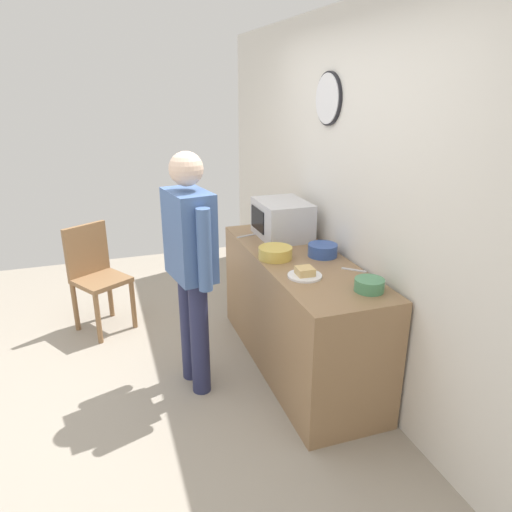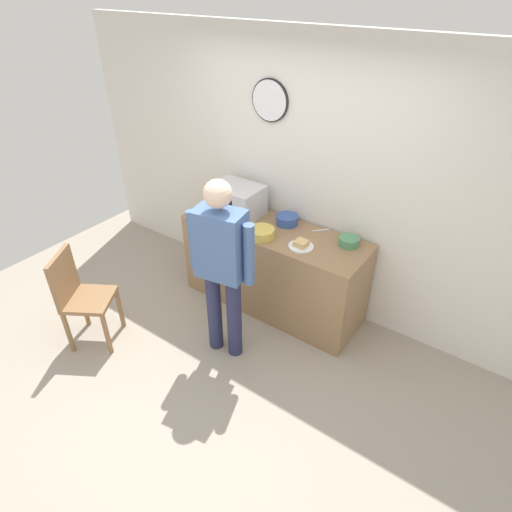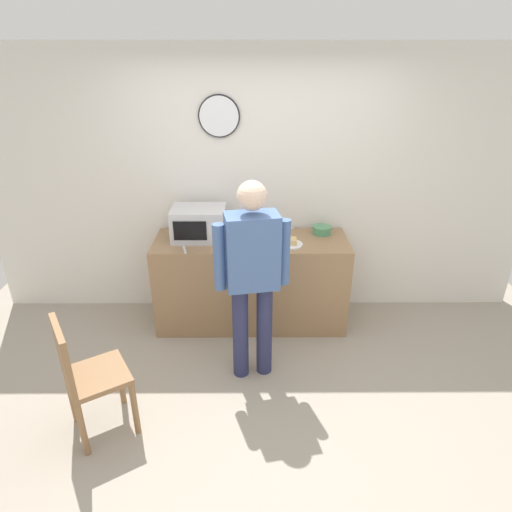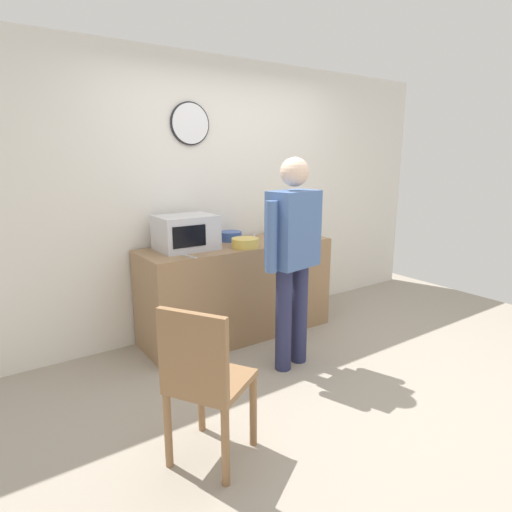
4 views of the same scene
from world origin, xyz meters
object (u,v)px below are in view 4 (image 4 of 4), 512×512
object	(u,v)px
cereal_bowl	(231,236)
person_standing	(293,249)
sandwich_plate	(276,239)
fork_utensil	(190,256)
mixing_bowl	(245,243)
spoon_utensil	(255,236)
microwave	(186,232)
salad_bowl	(284,230)
wooden_chair	(204,379)

from	to	relation	value
cereal_bowl	person_standing	world-z (taller)	person_standing
sandwich_plate	person_standing	distance (m)	0.77
fork_utensil	mixing_bowl	bearing A→B (deg)	4.18
spoon_utensil	microwave	bearing A→B (deg)	-167.87
salad_bowl	sandwich_plate	bearing A→B (deg)	-139.56
microwave	cereal_bowl	world-z (taller)	microwave
salad_bowl	mixing_bowl	bearing A→B (deg)	-154.81
mixing_bowl	salad_bowl	bearing A→B (deg)	25.19
sandwich_plate	spoon_utensil	bearing A→B (deg)	89.34
person_standing	wooden_chair	distance (m)	1.39
mixing_bowl	sandwich_plate	bearing A→B (deg)	8.45
wooden_chair	mixing_bowl	bearing A→B (deg)	48.88
salad_bowl	cereal_bowl	size ratio (longest dim) A/B	0.85
fork_utensil	spoon_utensil	bearing A→B (deg)	25.53
spoon_utensil	sandwich_plate	bearing A→B (deg)	-90.66
cereal_bowl	fork_utensil	size ratio (longest dim) A/B	1.26
sandwich_plate	mixing_bowl	bearing A→B (deg)	-171.55
cereal_bowl	mixing_bowl	xyz separation A→B (m)	(-0.06, -0.35, -0.00)
mixing_bowl	microwave	bearing A→B (deg)	153.21
microwave	cereal_bowl	xyz separation A→B (m)	(0.53, 0.11, -0.11)
spoon_utensil	salad_bowl	bearing A→B (deg)	-14.16
sandwich_plate	mixing_bowl	xyz separation A→B (m)	(-0.39, -0.06, 0.02)
cereal_bowl	spoon_utensil	distance (m)	0.34
microwave	spoon_utensil	size ratio (longest dim) A/B	2.94
salad_bowl	person_standing	size ratio (longest dim) A/B	0.11
microwave	sandwich_plate	bearing A→B (deg)	-11.70
microwave	cereal_bowl	distance (m)	0.55
mixing_bowl	fork_utensil	bearing A→B (deg)	-175.82
salad_bowl	cereal_bowl	distance (m)	0.66
mixing_bowl	person_standing	xyz separation A→B (m)	(0.04, -0.62, 0.05)
microwave	fork_utensil	world-z (taller)	microwave
wooden_chair	cereal_bowl	bearing A→B (deg)	54.13
mixing_bowl	wooden_chair	size ratio (longest dim) A/B	0.26
sandwich_plate	salad_bowl	world-z (taller)	salad_bowl
microwave	spoon_utensil	xyz separation A→B (m)	(0.86, 0.18, -0.15)
microwave	fork_utensil	size ratio (longest dim) A/B	2.94
sandwich_plate	salad_bowl	distance (m)	0.43
wooden_chair	spoon_utensil	bearing A→B (deg)	48.35
cereal_bowl	fork_utensil	world-z (taller)	cereal_bowl
mixing_bowl	wooden_chair	bearing A→B (deg)	-131.12
spoon_utensil	person_standing	xyz separation A→B (m)	(-0.35, -1.04, 0.09)
salad_bowl	fork_utensil	distance (m)	1.34
fork_utensil	person_standing	xyz separation A→B (m)	(0.61, -0.58, 0.09)
person_standing	wooden_chair	xyz separation A→B (m)	(-1.14, -0.64, -0.47)
salad_bowl	wooden_chair	xyz separation A→B (m)	(-1.82, -1.60, -0.41)
microwave	person_standing	xyz separation A→B (m)	(0.50, -0.86, -0.06)
sandwich_plate	salad_bowl	xyz separation A→B (m)	(0.33, 0.28, 0.02)
mixing_bowl	person_standing	world-z (taller)	person_standing
fork_utensil	wooden_chair	xyz separation A→B (m)	(-0.53, -1.22, -0.37)
cereal_bowl	fork_utensil	bearing A→B (deg)	-148.49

